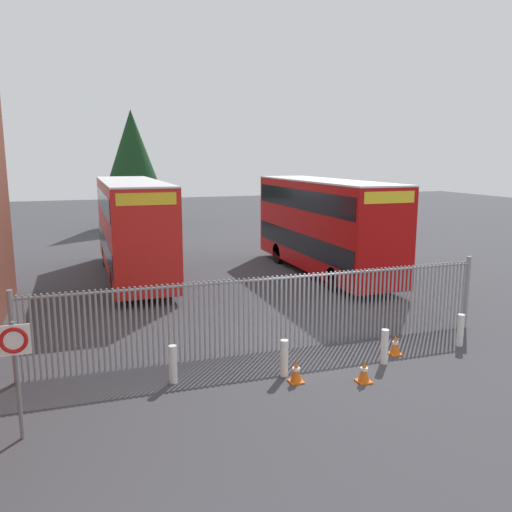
% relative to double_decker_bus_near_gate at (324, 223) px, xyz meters
% --- Properties ---
extents(ground_plane, '(100.00, 100.00, 0.00)m').
position_rel_double_decker_bus_near_gate_xyz_m(ground_plane, '(-4.99, -0.79, -2.42)').
color(ground_plane, '#3D3D42').
extents(palisade_fence, '(13.53, 0.14, 2.35)m').
position_rel_double_decker_bus_near_gate_xyz_m(palisade_fence, '(-5.87, -8.79, -1.24)').
color(palisade_fence, gray).
rests_on(palisade_fence, ground).
extents(double_decker_bus_near_gate, '(2.54, 10.81, 4.42)m').
position_rel_double_decker_bus_near_gate_xyz_m(double_decker_bus_near_gate, '(0.00, 0.00, 0.00)').
color(double_decker_bus_near_gate, '#B70C0C').
rests_on(double_decker_bus_near_gate, ground).
extents(double_decker_bus_behind_fence_left, '(2.54, 10.81, 4.42)m').
position_rel_double_decker_bus_near_gate_xyz_m(double_decker_bus_behind_fence_left, '(-8.57, 2.09, 0.00)').
color(double_decker_bus_behind_fence_left, red).
rests_on(double_decker_bus_behind_fence_left, ground).
extents(bollard_near_left, '(0.20, 0.20, 0.95)m').
position_rel_double_decker_bus_near_gate_xyz_m(bollard_near_left, '(-8.91, -10.01, -1.95)').
color(bollard_near_left, silver).
rests_on(bollard_near_left, ground).
extents(bollard_center_front, '(0.20, 0.20, 0.95)m').
position_rel_double_decker_bus_near_gate_xyz_m(bollard_center_front, '(-6.19, -10.53, -1.95)').
color(bollard_center_front, silver).
rests_on(bollard_center_front, ground).
extents(bollard_near_right, '(0.20, 0.20, 0.95)m').
position_rel_double_decker_bus_near_gate_xyz_m(bollard_near_right, '(-3.34, -10.64, -1.95)').
color(bollard_near_right, silver).
rests_on(bollard_near_right, ground).
extents(bollard_far_right, '(0.20, 0.20, 0.95)m').
position_rel_double_decker_bus_near_gate_xyz_m(bollard_far_right, '(-0.49, -10.16, -1.95)').
color(bollard_far_right, silver).
rests_on(bollard_far_right, ground).
extents(traffic_cone_by_gate, '(0.34, 0.34, 0.59)m').
position_rel_double_decker_bus_near_gate_xyz_m(traffic_cone_by_gate, '(-6.05, -10.98, -2.13)').
color(traffic_cone_by_gate, orange).
rests_on(traffic_cone_by_gate, ground).
extents(traffic_cone_mid_forecourt, '(0.34, 0.34, 0.59)m').
position_rel_double_decker_bus_near_gate_xyz_m(traffic_cone_mid_forecourt, '(-4.47, -11.51, -2.13)').
color(traffic_cone_mid_forecourt, orange).
rests_on(traffic_cone_mid_forecourt, ground).
extents(traffic_cone_near_kerb, '(0.34, 0.34, 0.59)m').
position_rel_double_decker_bus_near_gate_xyz_m(traffic_cone_near_kerb, '(-2.69, -10.16, -2.13)').
color(traffic_cone_near_kerb, orange).
rests_on(traffic_cone_near_kerb, ground).
extents(speed_limit_sign_post, '(0.60, 0.14, 2.40)m').
position_rel_double_decker_bus_near_gate_xyz_m(speed_limit_sign_post, '(-12.20, -11.71, -0.65)').
color(speed_limit_sign_post, slate).
rests_on(speed_limit_sign_post, ground).
extents(tree_tall_back, '(4.79, 4.79, 8.99)m').
position_rel_double_decker_bus_near_gate_xyz_m(tree_tall_back, '(-6.67, 19.73, 3.13)').
color(tree_tall_back, '#4C3823').
rests_on(tree_tall_back, ground).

